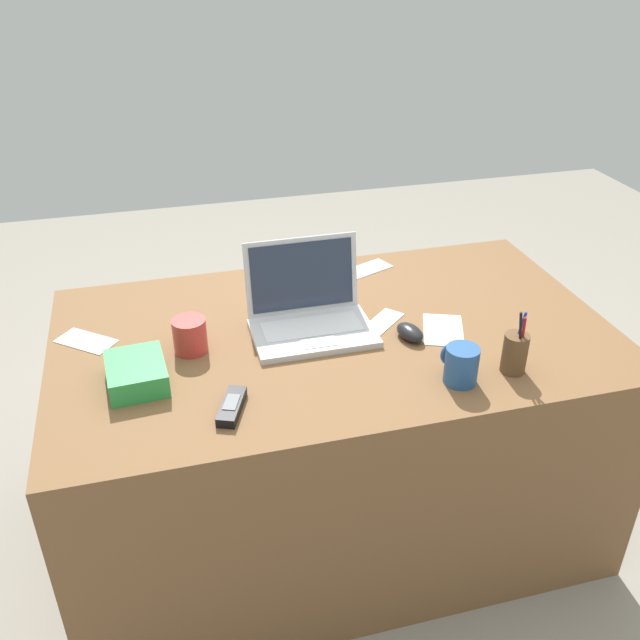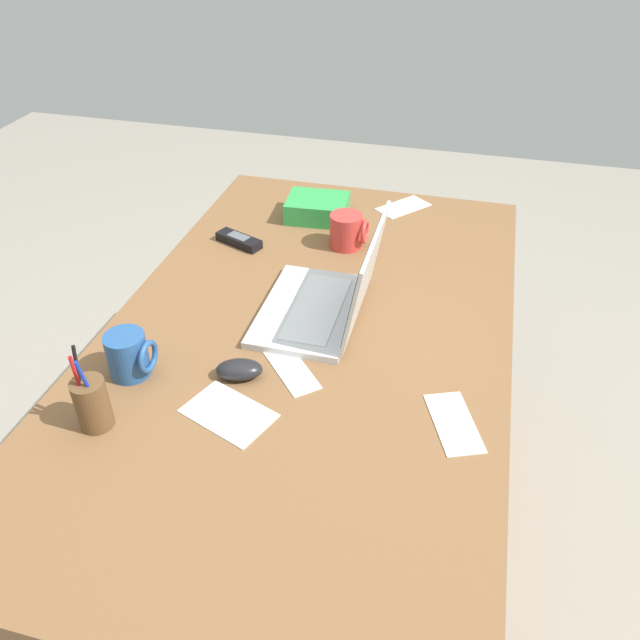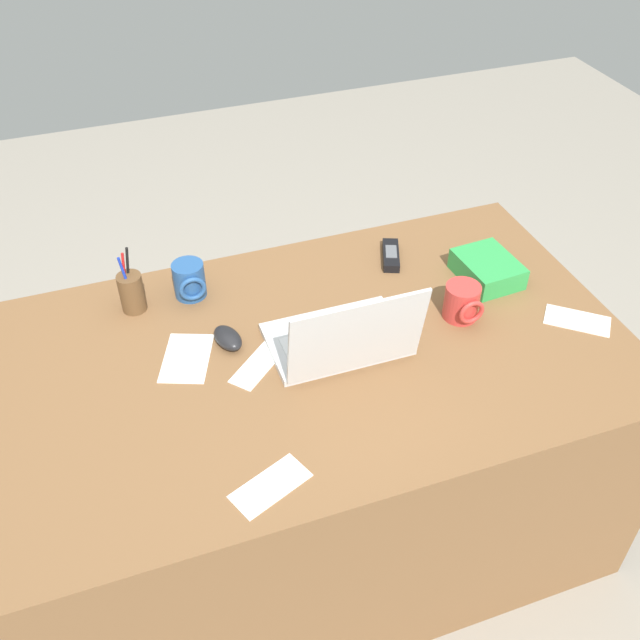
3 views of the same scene
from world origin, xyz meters
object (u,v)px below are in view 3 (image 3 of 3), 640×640
Objects in this scene: coffee_mug_white at (462,302)px; coffee_mug_tall at (190,281)px; snack_bag at (487,269)px; laptop at (343,338)px; pen_holder at (132,292)px; computer_mouse at (228,338)px; cordless_phone at (391,255)px.

coffee_mug_white is 0.70m from coffee_mug_tall.
coffee_mug_tall is at bearing -14.05° from snack_bag.
laptop is 3.29× the size of coffee_mug_white.
coffee_mug_tall is 0.54× the size of pen_holder.
coffee_mug_white is at bearing 153.34° from coffee_mug_tall.
laptop is 0.28m from computer_mouse.
cordless_phone is 0.81× the size of snack_bag.
laptop reaches higher than coffee_mug_tall.
pen_holder is at bearing -37.01° from laptop.
snack_bag is (-0.14, -0.12, -0.02)m from coffee_mug_white.
coffee_mug_tall reaches higher than cordless_phone.
pen_holder is 1.03× the size of snack_bag.
coffee_mug_tall is 0.57m from cordless_phone.
laptop reaches higher than cordless_phone.
pen_holder reaches higher than snack_bag.
laptop is 0.33m from coffee_mug_white.
snack_bag is (-0.92, 0.19, -0.02)m from pen_holder.
laptop is at bearing 142.99° from pen_holder.
cordless_phone is 0.71m from pen_holder.
coffee_mug_tall is at bearing -26.66° from coffee_mug_white.
cordless_phone is at bearing -175.50° from computer_mouse.
computer_mouse is 0.95× the size of coffee_mug_white.
cordless_phone is (-0.52, -0.19, -0.01)m from computer_mouse.
snack_bag is at bearing 165.98° from computer_mouse.
laptop reaches higher than snack_bag.
coffee_mug_white is at bearing 154.54° from computer_mouse.
coffee_mug_white is 0.56× the size of pen_holder.
coffee_mug_white reaches higher than snack_bag.
computer_mouse is at bearing 132.38° from pen_holder.
coffee_mug_tall is 0.56× the size of snack_bag.
coffee_mug_white is 0.58× the size of snack_bag.
computer_mouse is 0.55× the size of snack_bag.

